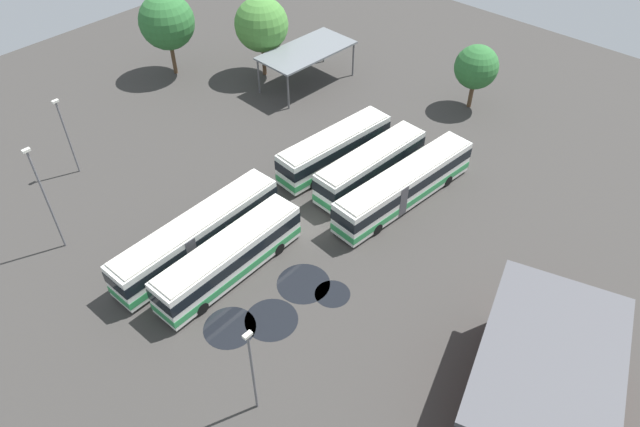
% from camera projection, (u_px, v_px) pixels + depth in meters
% --- Properties ---
extents(ground_plane, '(95.43, 95.43, 0.00)m').
position_uv_depth(ground_plane, '(308.00, 224.00, 48.10)').
color(ground_plane, '#383533').
extents(bus_row0_slot1, '(12.64, 2.88, 3.39)m').
position_uv_depth(bus_row0_slot1, '(230.00, 257.00, 42.85)').
color(bus_row0_slot1, silver).
rests_on(bus_row0_slot1, ground_plane).
extents(bus_row0_slot2, '(14.83, 2.91, 3.39)m').
position_uv_depth(bus_row0_slot2, '(197.00, 235.00, 44.59)').
color(bus_row0_slot2, silver).
rests_on(bus_row0_slot2, ground_plane).
extents(bus_row1_slot0, '(14.95, 3.93, 3.39)m').
position_uv_depth(bus_row1_slot0, '(404.00, 186.00, 49.01)').
color(bus_row1_slot0, silver).
rests_on(bus_row1_slot0, ground_plane).
extents(bus_row1_slot1, '(11.84, 3.36, 3.39)m').
position_uv_depth(bus_row1_slot1, '(371.00, 166.00, 51.02)').
color(bus_row1_slot1, silver).
rests_on(bus_row1_slot1, ground_plane).
extents(bus_row1_slot2, '(12.09, 3.74, 3.39)m').
position_uv_depth(bus_row1_slot2, '(335.00, 149.00, 52.95)').
color(bus_row1_slot2, silver).
rests_on(bus_row1_slot2, ground_plane).
extents(depot_building, '(13.97, 10.84, 5.76)m').
position_uv_depth(depot_building, '(540.00, 384.00, 33.82)').
color(depot_building, maroon).
rests_on(depot_building, ground_plane).
extents(maintenance_shelter, '(10.77, 5.71, 4.11)m').
position_uv_depth(maintenance_shelter, '(307.00, 51.00, 62.56)').
color(maintenance_shelter, slate).
rests_on(maintenance_shelter, ground_plane).
extents(lamp_post_far_corner, '(0.56, 0.28, 7.45)m').
position_uv_depth(lamp_post_far_corner, '(66.00, 134.00, 50.61)').
color(lamp_post_far_corner, slate).
rests_on(lamp_post_far_corner, ground_plane).
extents(lamp_post_mid_lot, '(0.56, 0.28, 7.37)m').
position_uv_depth(lamp_post_mid_lot, '(252.00, 369.00, 33.20)').
color(lamp_post_mid_lot, slate).
rests_on(lamp_post_mid_lot, ground_plane).
extents(lamp_post_near_entrance, '(0.56, 0.28, 9.37)m').
position_uv_depth(lamp_post_near_entrance, '(45.00, 196.00, 42.86)').
color(lamp_post_near_entrance, slate).
rests_on(lamp_post_near_entrance, ground_plane).
extents(tree_east_edge, '(4.44, 4.44, 6.79)m').
position_uv_depth(tree_east_edge, '(476.00, 67.00, 58.60)').
color(tree_east_edge, brown).
rests_on(tree_east_edge, ground_plane).
extents(tree_northwest, '(5.84, 5.84, 8.84)m').
position_uv_depth(tree_northwest, '(261.00, 25.00, 62.85)').
color(tree_northwest, brown).
rests_on(tree_northwest, ground_plane).
extents(tree_south_edge, '(6.02, 6.02, 9.13)m').
position_uv_depth(tree_south_edge, '(167.00, 22.00, 62.91)').
color(tree_south_edge, brown).
rests_on(tree_south_edge, ground_plane).
extents(puddle_between_rows, '(2.41, 2.41, 0.01)m').
position_uv_depth(puddle_between_rows, '(291.00, 169.00, 53.57)').
color(puddle_between_rows, black).
rests_on(puddle_between_rows, ground_plane).
extents(puddle_centre_drain, '(3.78, 3.78, 0.01)m').
position_uv_depth(puddle_centre_drain, '(271.00, 320.00, 40.84)').
color(puddle_centre_drain, black).
rests_on(puddle_centre_drain, ground_plane).
extents(puddle_back_corner, '(3.99, 3.99, 0.01)m').
position_uv_depth(puddle_back_corner, '(303.00, 283.00, 43.32)').
color(puddle_back_corner, black).
rests_on(puddle_back_corner, ground_plane).
extents(puddle_front_lane, '(3.68, 3.68, 0.01)m').
position_uv_depth(puddle_front_lane, '(230.00, 328.00, 40.33)').
color(puddle_front_lane, black).
rests_on(puddle_front_lane, ground_plane).
extents(puddle_near_shelter, '(2.63, 2.63, 0.01)m').
position_uv_depth(puddle_near_shelter, '(332.00, 294.00, 42.58)').
color(puddle_near_shelter, black).
rests_on(puddle_near_shelter, ground_plane).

